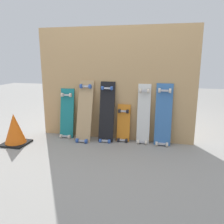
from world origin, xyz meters
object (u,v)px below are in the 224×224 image
object	(u,v)px
skateboard_white	(143,117)
traffic_cone	(15,129)
skateboard_blue	(163,117)
skateboard_orange	(123,126)
skateboard_natural	(85,114)
skateboard_black	(107,115)
skateboard_teal	(67,116)

from	to	relation	value
skateboard_white	traffic_cone	size ratio (longest dim) A/B	2.06
skateboard_blue	traffic_cone	xyz separation A→B (m)	(-1.88, -0.46, -0.16)
skateboard_orange	traffic_cone	size ratio (longest dim) A/B	1.39
skateboard_blue	skateboard_white	bearing A→B (deg)	178.80
skateboard_natural	skateboard_white	distance (m)	0.80
skateboard_black	skateboard_blue	xyz separation A→B (m)	(0.75, 0.03, 0.00)
skateboard_blue	skateboard_orange	bearing A→B (deg)	178.96
skateboard_white	skateboard_natural	bearing A→B (deg)	-174.28
traffic_cone	skateboard_black	bearing A→B (deg)	20.87
skateboard_orange	skateboard_blue	distance (m)	0.55
skateboard_teal	skateboard_black	world-z (taller)	skateboard_black
skateboard_natural	skateboard_blue	size ratio (longest dim) A/B	1.02
skateboard_teal	skateboard_black	xyz separation A→B (m)	(0.59, -0.02, 0.06)
traffic_cone	skateboard_orange	bearing A→B (deg)	19.16
skateboard_natural	skateboard_orange	xyz separation A→B (m)	(0.52, 0.08, -0.16)
skateboard_black	skateboard_teal	bearing A→B (deg)	178.26
skateboard_natural	traffic_cone	xyz separation A→B (m)	(-0.83, -0.39, -0.17)
skateboard_blue	traffic_cone	bearing A→B (deg)	-166.21
skateboard_orange	skateboard_natural	bearing A→B (deg)	-170.93
skateboard_blue	skateboard_teal	bearing A→B (deg)	-179.48
skateboard_black	skateboard_blue	world-z (taller)	skateboard_black
skateboard_teal	traffic_cone	distance (m)	0.71
skateboard_natural	traffic_cone	world-z (taller)	skateboard_natural
skateboard_natural	skateboard_white	xyz separation A→B (m)	(0.79, 0.08, -0.01)
skateboard_teal	skateboard_natural	bearing A→B (deg)	-12.02
skateboard_natural	traffic_cone	size ratio (longest dim) A/B	2.14
skateboard_blue	skateboard_natural	bearing A→B (deg)	-175.95
skateboard_white	skateboard_blue	xyz separation A→B (m)	(0.26, -0.01, 0.01)
skateboard_teal	skateboard_white	size ratio (longest dim) A/B	0.89
skateboard_orange	skateboard_white	distance (m)	0.30
skateboard_white	skateboard_blue	world-z (taller)	skateboard_blue
skateboard_teal	skateboard_black	size ratio (longest dim) A/B	0.87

